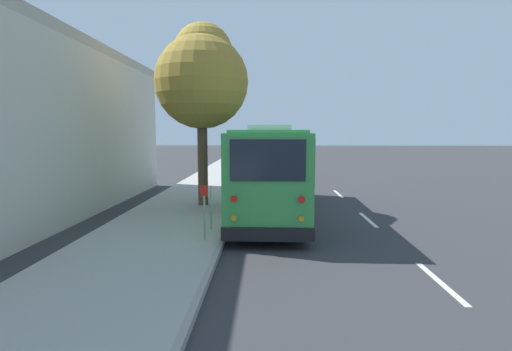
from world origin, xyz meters
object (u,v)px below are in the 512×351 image
Objects in this scene: shuttle_bus at (271,167)px; parked_sedan_tan at (267,153)px; parked_sedan_gray at (264,169)px; sign_post_near at (204,212)px; parked_sedan_navy at (268,157)px; parked_sedan_silver at (267,161)px; sign_post_far at (211,207)px; street_tree at (202,76)px.

parked_sedan_tan is (32.80, 0.17, -1.18)m from shuttle_bus.
parked_sedan_gray is 2.79× the size of sign_post_near.
parked_sedan_gray is 0.94× the size of parked_sedan_tan.
parked_sedan_navy is 1.00× the size of parked_sedan_tan.
shuttle_bus is 4.88m from sign_post_near.
shuttle_bus is at bearing -22.63° from sign_post_near.
parked_sedan_gray is 17.17m from sign_post_near.
parked_sedan_navy is at bearing -0.41° from parked_sedan_silver.
parked_sedan_tan is at bearing -4.11° from parked_sedan_navy.
sign_post_near is 1.13× the size of sign_post_far.
parked_sedan_gray is 3.14× the size of sign_post_far.
parked_sedan_gray is at bearing -11.68° from street_tree.
sign_post_far is at bearing 171.54° from parked_sedan_navy.
parked_sedan_tan is at bearing 0.58° from parked_sedan_silver.
sign_post_far reaches higher than parked_sedan_navy.
parked_sedan_navy is 0.60× the size of street_tree.
parked_sedan_silver is 1.00× the size of parked_sedan_tan.
sign_post_far is at bearing 0.00° from sign_post_near.
parked_sedan_gray is 0.95× the size of parked_sedan_navy.
street_tree is 4.90× the size of sign_post_near.
parked_sedan_navy is 2.95× the size of sign_post_near.
sign_post_near is 1.28m from sign_post_far.
parked_sedan_tan is (20.14, -0.20, 0.03)m from parked_sedan_gray.
sign_post_far is at bearing 172.99° from parked_sedan_gray.
shuttle_bus is 32.83m from parked_sedan_tan.
shuttle_bus is 26.21m from parked_sedan_navy.
parked_sedan_tan is at bearing -2.58° from sign_post_near.
sign_post_far is (-35.97, 1.68, 0.21)m from parked_sedan_tan.
parked_sedan_gray is 7.19m from parked_sedan_silver.
shuttle_bus is at bearing 175.63° from parked_sedan_tan.
parked_sedan_navy is at bearing -3.33° from sign_post_near.
parked_sedan_tan is 32.16m from street_tree.
sign_post_near is at bearing 171.69° from parked_sedan_navy.
sign_post_far is (-3.16, 1.85, -0.97)m from shuttle_bus.
shuttle_bus is at bearing -179.99° from parked_sedan_gray.
parked_sedan_gray is at bearing 2.98° from shuttle_bus.
sign_post_near is at bearing 176.73° from parked_sedan_silver.
street_tree reaches higher than parked_sedan_silver.
parked_sedan_silver is 2.96× the size of sign_post_near.
street_tree is 7.15m from sign_post_near.
parked_sedan_navy is 30.67m from sign_post_near.
shuttle_bus reaches higher than parked_sedan_silver.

